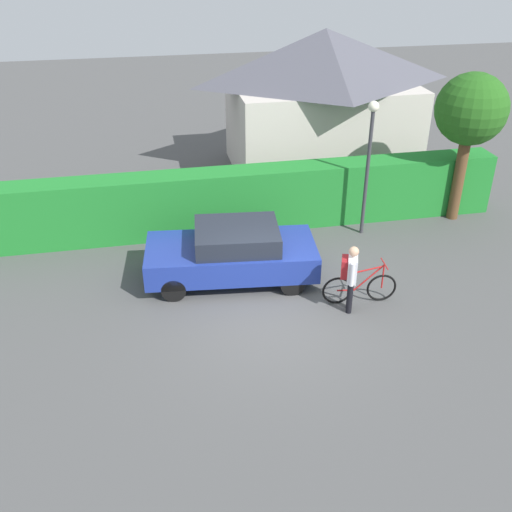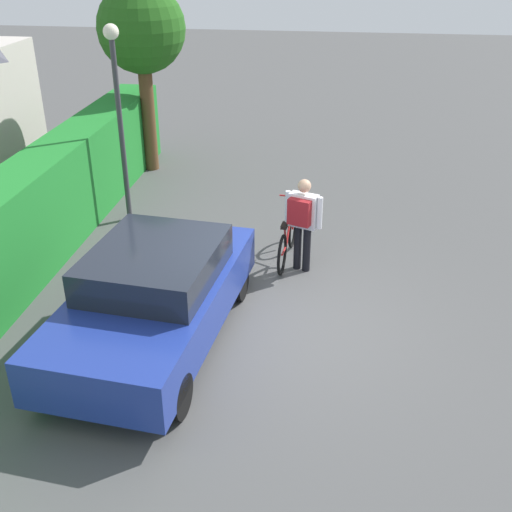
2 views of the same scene
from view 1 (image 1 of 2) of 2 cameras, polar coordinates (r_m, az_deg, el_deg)
The scene contains 8 objects.
ground_plane at distance 13.11m, azimuth 1.44°, elevation -5.77°, with size 60.00×60.00×0.00m, color #4D4D4D.
hedge_row at distance 16.43m, azimuth -1.85°, elevation 5.49°, with size 15.08×0.90×1.75m, color #1F7A2A.
house_distant at distance 20.61m, azimuth 6.47°, elevation 14.87°, with size 6.34×4.28×4.68m.
parked_car_near at distance 14.06m, azimuth -2.31°, elevation 0.34°, with size 4.21×2.24×1.39m.
bicycle at distance 13.53m, azimuth 10.05°, elevation -3.06°, with size 1.73×0.50×1.00m.
person_rider at distance 12.89m, azimuth 9.17°, elevation -1.62°, with size 0.47×0.62×1.63m.
street_lamp at distance 15.84m, azimuth 10.98°, elevation 10.15°, with size 0.28×0.28×3.72m.
tree_kerbside at distance 17.27m, azimuth 20.19°, elevation 13.06°, with size 1.95×1.95×4.22m.
Camera 1 is at (-2.41, -10.40, 7.60)m, focal length 41.11 mm.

